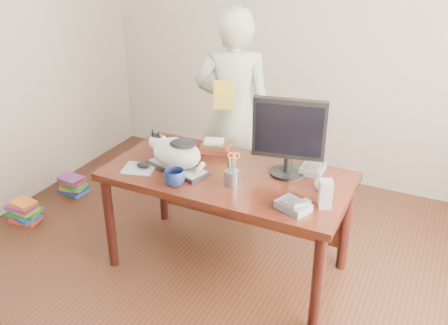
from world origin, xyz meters
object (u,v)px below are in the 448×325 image
desk (232,188)px  baseball (321,184)px  person (233,113)px  keyboard (177,168)px  pen_cup (232,176)px  calculator (313,168)px  book_pile_a (24,212)px  monitor (289,134)px  coffee_mug (175,178)px  speaker (325,194)px  book_pile_b (73,185)px  book_stack (216,146)px  phone (294,206)px  mouse (143,165)px  cat (175,151)px

desk → baseball: baseball is taller
person → baseball: bearing=120.1°
keyboard → pen_cup: size_ratio=2.05×
keyboard → calculator: (0.82, 0.36, 0.01)m
person → book_pile_a: size_ratio=6.25×
baseball → monitor: bearing=159.1°
coffee_mug → baseball: coffee_mug is taller
baseball → speaker: bearing=-67.3°
baseball → book_pile_b: 2.46m
book_pile_a → book_stack: bearing=17.3°
coffee_mug → monitor: bearing=36.7°
pen_cup → person: bearing=114.5°
phone → calculator: (-0.04, 0.50, -0.00)m
book_stack → speaker: bearing=-36.6°
keyboard → mouse: mouse is taller
speaker → calculator: size_ratio=0.90×
cat → baseball: (0.95, 0.14, -0.09)m
monitor → phone: 0.50m
person → book_pile_a: bearing=13.3°
coffee_mug → person: (-0.10, 1.08, 0.04)m
person → calculator: bearing=125.8°
mouse → speaker: 1.23m
coffee_mug → book_pile_a: (-1.53, 0.09, -0.71)m
coffee_mug → baseball: size_ratio=1.60×
speaker → baseball: bearing=90.3°
person → book_pile_a: 1.89m
desk → monitor: monitor is taller
desk → person: size_ratio=0.95×
speaker → monitor: bearing=118.0°
speaker → baseball: speaker is taller
keyboard → monitor: monitor is taller
book_stack → book_pile_b: size_ratio=0.96×
coffee_mug → book_pile_b: coffee_mug is taller
desk → coffee_mug: size_ratio=12.11×
baseball → book_pile_a: bearing=-174.0°
phone → book_pile_b: bearing=-172.7°
cat → pen_cup: 0.44m
book_stack → cat: bearing=-119.2°
keyboard → monitor: (0.68, 0.24, 0.28)m
pen_cup → book_pile_b: bearing=165.0°
keyboard → book_pile_a: bearing=-160.5°
desk → calculator: 0.56m
book_stack → phone: bearing=-46.9°
pen_cup → mouse: size_ratio=2.17×
monitor → coffee_mug: 0.77m
cat → book_pile_b: bearing=177.5°
cat → mouse: (-0.20, -0.09, -0.11)m
phone → book_pile_b: 2.44m
book_stack → book_pile_a: size_ratio=0.92×
monitor → book_stack: 0.65m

